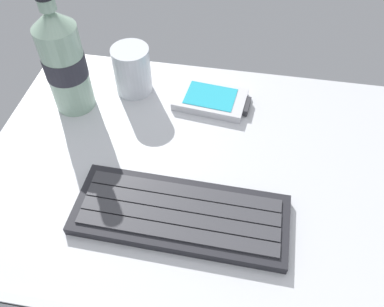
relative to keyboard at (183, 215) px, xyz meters
The scene contains 5 objects.
ground_plane 8.98cm from the keyboard, 92.02° to the left, with size 64.00×48.00×2.80cm.
keyboard is the anchor object (origin of this frame).
handheld_device 23.51cm from the keyboard, 88.56° to the left, with size 13.34×8.85×1.50cm.
juice_cup 28.26cm from the keyboard, 118.54° to the left, with size 6.40×6.40×8.50cm.
water_bottle 30.65cm from the keyboard, 139.37° to the left, with size 6.73×6.73×20.80cm.
Camera 1 is at (6.29, -36.53, 47.28)cm, focal length 37.15 mm.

